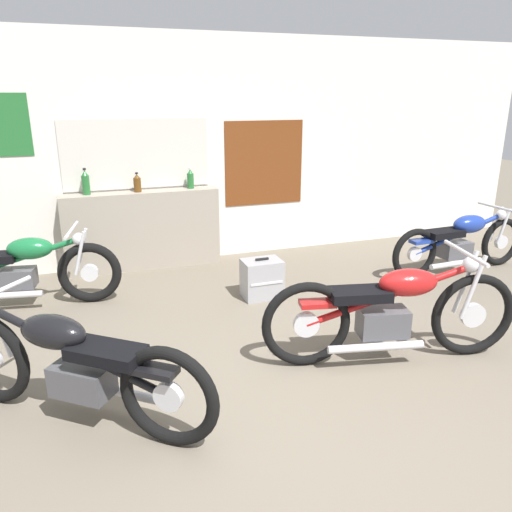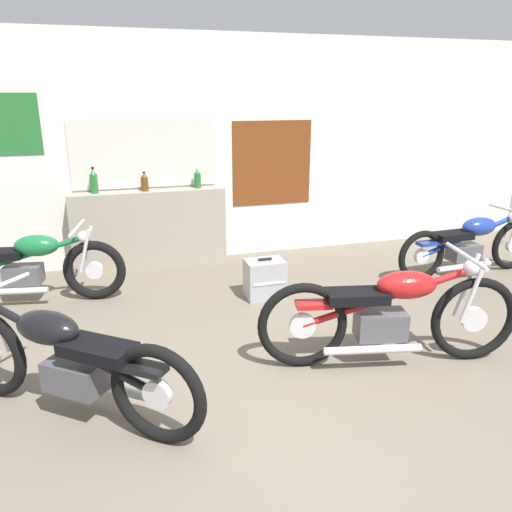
{
  "view_description": "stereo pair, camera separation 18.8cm",
  "coord_description": "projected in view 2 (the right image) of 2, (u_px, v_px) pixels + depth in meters",
  "views": [
    {
      "loc": [
        -1.27,
        -2.47,
        2.1
      ],
      "look_at": [
        0.13,
        1.56,
        0.7
      ],
      "focal_mm": 35.0,
      "sensor_mm": 36.0,
      "label": 1
    },
    {
      "loc": [
        -1.09,
        -2.52,
        2.1
      ],
      "look_at": [
        0.13,
        1.56,
        0.7
      ],
      "focal_mm": 35.0,
      "sensor_mm": 36.0,
      "label": 2
    }
  ],
  "objects": [
    {
      "name": "ground_plane",
      "position": [
        306.0,
        431.0,
        3.25
      ],
      "size": [
        24.0,
        24.0,
        0.0
      ],
      "primitive_type": "plane",
      "color": "#706656"
    },
    {
      "name": "motorcycle_green",
      "position": [
        29.0,
        266.0,
        5.15
      ],
      "size": [
        1.94,
        0.64,
        0.81
      ],
      "color": "black",
      "rests_on": "ground_plane"
    },
    {
      "name": "bottle_left_center",
      "position": [
        145.0,
        182.0,
        6.02
      ],
      "size": [
        0.09,
        0.09,
        0.23
      ],
      "color": "#5B3814",
      "rests_on": "sill_counter"
    },
    {
      "name": "motorcycle_blue",
      "position": [
        470.0,
        244.0,
        5.93
      ],
      "size": [
        1.95,
        0.64,
        0.78
      ],
      "color": "black",
      "rests_on": "ground_plane"
    },
    {
      "name": "wall_back",
      "position": [
        194.0,
        151.0,
        6.26
      ],
      "size": [
        10.0,
        0.07,
        2.8
      ],
      "color": "silver",
      "rests_on": "ground_plane"
    },
    {
      "name": "bottle_leftmost",
      "position": [
        94.0,
        182.0,
        5.88
      ],
      "size": [
        0.09,
        0.09,
        0.31
      ],
      "color": "#23662D",
      "rests_on": "sill_counter"
    },
    {
      "name": "sill_counter",
      "position": [
        150.0,
        229.0,
        6.22
      ],
      "size": [
        1.88,
        0.28,
        0.97
      ],
      "color": "gray",
      "rests_on": "ground_plane"
    },
    {
      "name": "motorcycle_black",
      "position": [
        66.0,
        361.0,
        3.28
      ],
      "size": [
        1.68,
        1.35,
        0.86
      ],
      "color": "black",
      "rests_on": "ground_plane"
    },
    {
      "name": "motorcycle_red",
      "position": [
        390.0,
        313.0,
        3.95
      ],
      "size": [
        2.09,
        0.69,
        0.92
      ],
      "color": "black",
      "rests_on": "ground_plane"
    },
    {
      "name": "bottle_center",
      "position": [
        198.0,
        179.0,
        6.22
      ],
      "size": [
        0.08,
        0.08,
        0.26
      ],
      "color": "#23662D",
      "rests_on": "sill_counter"
    },
    {
      "name": "hard_case_silver",
      "position": [
        265.0,
        279.0,
        5.33
      ],
      "size": [
        0.41,
        0.31,
        0.44
      ],
      "color": "#9E9EA3",
      "rests_on": "ground_plane"
    }
  ]
}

